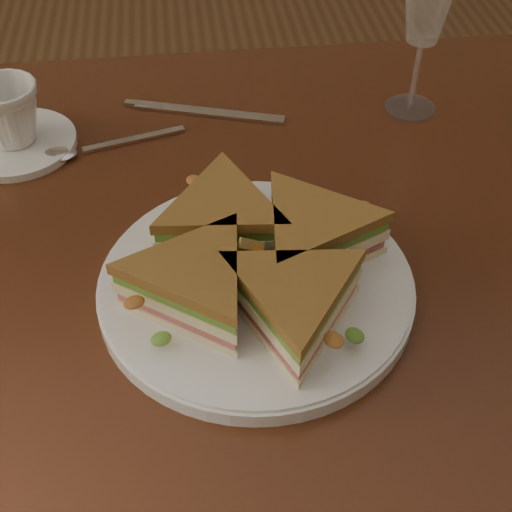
{
  "coord_description": "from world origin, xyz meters",
  "views": [
    {
      "loc": [
        -0.01,
        -0.57,
        1.27
      ],
      "look_at": [
        0.05,
        -0.09,
        0.8
      ],
      "focal_mm": 50.0,
      "sensor_mm": 36.0,
      "label": 1
    }
  ],
  "objects_px": {
    "coffee_cup": "(8,114)",
    "table": "(204,297)",
    "sandwich_wedges": "(256,260)",
    "saucer": "(17,144)",
    "spoon": "(76,151)",
    "wine_glass": "(428,4)",
    "knife": "(198,112)",
    "plate": "(256,287)"
  },
  "relations": [
    {
      "from": "spoon",
      "to": "coffee_cup",
      "type": "distance_m",
      "value": 0.09
    },
    {
      "from": "table",
      "to": "sandwich_wedges",
      "type": "bearing_deg",
      "value": -60.89
    },
    {
      "from": "sandwich_wedges",
      "to": "coffee_cup",
      "type": "height_order",
      "value": "coffee_cup"
    },
    {
      "from": "coffee_cup",
      "to": "wine_glass",
      "type": "bearing_deg",
      "value": -13.69
    },
    {
      "from": "table",
      "to": "saucer",
      "type": "bearing_deg",
      "value": 138.7
    },
    {
      "from": "knife",
      "to": "wine_glass",
      "type": "bearing_deg",
      "value": 12.89
    },
    {
      "from": "plate",
      "to": "knife",
      "type": "xyz_separation_m",
      "value": [
        -0.04,
        0.33,
        -0.01
      ]
    },
    {
      "from": "coffee_cup",
      "to": "sandwich_wedges",
      "type": "bearing_deg",
      "value": -63.04
    },
    {
      "from": "table",
      "to": "sandwich_wedges",
      "type": "height_order",
      "value": "sandwich_wedges"
    },
    {
      "from": "coffee_cup",
      "to": "table",
      "type": "bearing_deg",
      "value": -57.84
    },
    {
      "from": "wine_glass",
      "to": "saucer",
      "type": "distance_m",
      "value": 0.52
    },
    {
      "from": "saucer",
      "to": "spoon",
      "type": "bearing_deg",
      "value": -17.41
    },
    {
      "from": "table",
      "to": "saucer",
      "type": "distance_m",
      "value": 0.3
    },
    {
      "from": "sandwich_wedges",
      "to": "saucer",
      "type": "relative_size",
      "value": 2.18
    },
    {
      "from": "spoon",
      "to": "wine_glass",
      "type": "distance_m",
      "value": 0.46
    },
    {
      "from": "plate",
      "to": "spoon",
      "type": "height_order",
      "value": "plate"
    },
    {
      "from": "wine_glass",
      "to": "saucer",
      "type": "bearing_deg",
      "value": -177.15
    },
    {
      "from": "wine_glass",
      "to": "plate",
      "type": "bearing_deg",
      "value": -128.43
    },
    {
      "from": "plate",
      "to": "coffee_cup",
      "type": "distance_m",
      "value": 0.39
    },
    {
      "from": "sandwich_wedges",
      "to": "coffee_cup",
      "type": "relative_size",
      "value": 3.91
    },
    {
      "from": "spoon",
      "to": "coffee_cup",
      "type": "height_order",
      "value": "coffee_cup"
    },
    {
      "from": "table",
      "to": "coffee_cup",
      "type": "distance_m",
      "value": 0.32
    },
    {
      "from": "sandwich_wedges",
      "to": "plate",
      "type": "bearing_deg",
      "value": -146.31
    },
    {
      "from": "table",
      "to": "coffee_cup",
      "type": "xyz_separation_m",
      "value": [
        -0.21,
        0.19,
        0.15
      ]
    },
    {
      "from": "saucer",
      "to": "coffee_cup",
      "type": "height_order",
      "value": "coffee_cup"
    },
    {
      "from": "wine_glass",
      "to": "saucer",
      "type": "height_order",
      "value": "wine_glass"
    },
    {
      "from": "table",
      "to": "saucer",
      "type": "xyz_separation_m",
      "value": [
        -0.21,
        0.19,
        0.1
      ]
    },
    {
      "from": "plate",
      "to": "wine_glass",
      "type": "height_order",
      "value": "wine_glass"
    },
    {
      "from": "sandwich_wedges",
      "to": "coffee_cup",
      "type": "xyz_separation_m",
      "value": [
        -0.26,
        0.28,
        0.0
      ]
    },
    {
      "from": "table",
      "to": "wine_glass",
      "type": "relative_size",
      "value": 5.93
    },
    {
      "from": "spoon",
      "to": "saucer",
      "type": "distance_m",
      "value": 0.08
    },
    {
      "from": "saucer",
      "to": "coffee_cup",
      "type": "bearing_deg",
      "value": 0.0
    },
    {
      "from": "table",
      "to": "spoon",
      "type": "xyz_separation_m",
      "value": [
        -0.14,
        0.16,
        0.1
      ]
    },
    {
      "from": "table",
      "to": "knife",
      "type": "bearing_deg",
      "value": 86.83
    },
    {
      "from": "wine_glass",
      "to": "saucer",
      "type": "relative_size",
      "value": 1.38
    },
    {
      "from": "saucer",
      "to": "coffee_cup",
      "type": "xyz_separation_m",
      "value": [
        0.0,
        0.0,
        0.04
      ]
    },
    {
      "from": "plate",
      "to": "coffee_cup",
      "type": "height_order",
      "value": "coffee_cup"
    },
    {
      "from": "knife",
      "to": "saucer",
      "type": "xyz_separation_m",
      "value": [
        -0.23,
        -0.05,
        0.0
      ]
    },
    {
      "from": "wine_glass",
      "to": "table",
      "type": "bearing_deg",
      "value": -143.83
    },
    {
      "from": "table",
      "to": "plate",
      "type": "height_order",
      "value": "plate"
    },
    {
      "from": "spoon",
      "to": "coffee_cup",
      "type": "xyz_separation_m",
      "value": [
        -0.07,
        0.02,
        0.04
      ]
    },
    {
      "from": "spoon",
      "to": "wine_glass",
      "type": "relative_size",
      "value": 0.89
    }
  ]
}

